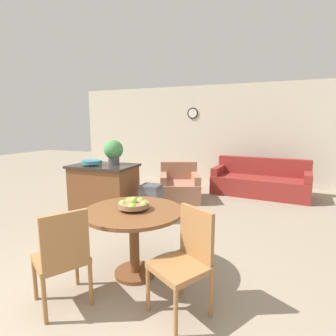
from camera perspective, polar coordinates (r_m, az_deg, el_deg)
ground_plane at (r=2.64m, az=-21.36°, el=-28.93°), size 24.00×24.00×0.00m
wall_back at (r=7.53m, az=9.09°, el=7.21°), size 8.00×0.09×2.70m
dining_table at (r=2.86m, az=-7.42°, el=-12.12°), size 1.05×1.05×0.73m
dining_chair_near_left at (r=2.56m, az=-21.97°, el=-17.03°), size 0.58×0.58×0.91m
dining_chair_near_right at (r=2.36m, az=3.96°, el=-18.69°), size 0.58×0.58×0.91m
fruit_bowl at (r=2.78m, az=-7.52°, el=-7.83°), size 0.32×0.32×0.14m
kitchen_island at (r=4.82m, az=-13.66°, el=-4.72°), size 1.10×0.77×0.92m
teal_bowl at (r=4.73m, az=-16.25°, el=1.22°), size 0.35×0.35×0.08m
potted_plant at (r=4.73m, az=-11.76°, el=3.69°), size 0.34×0.34×0.43m
trash_bin at (r=4.48m, az=-3.71°, el=-7.58°), size 0.33×0.31×0.62m
couch at (r=6.50m, az=19.39°, el=-2.97°), size 2.22×1.17×0.84m
armchair at (r=5.74m, az=2.47°, el=-4.14°), size 1.10×1.17×0.79m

